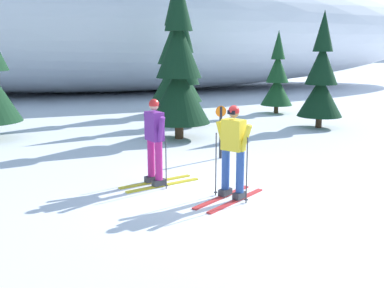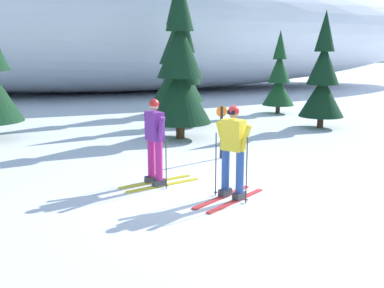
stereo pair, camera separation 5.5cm
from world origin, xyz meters
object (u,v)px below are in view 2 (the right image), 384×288
at_px(pine_tree_center, 186,80).
at_px(skier_purple_jacket, 155,141).
at_px(skier_yellow_jacket, 233,151).
at_px(pine_tree_right, 323,80).
at_px(pine_tree_far_right, 279,79).
at_px(pine_tree_center_left, 180,71).
at_px(pine_tree_center_right, 178,58).
at_px(trail_marker_post, 221,129).

bearing_deg(pine_tree_center, skier_purple_jacket, -112.94).
bearing_deg(skier_purple_jacket, pine_tree_center, 67.06).
xyz_separation_m(skier_purple_jacket, skier_yellow_jacket, (1.13, -1.31, -0.01)).
relative_size(pine_tree_right, pine_tree_far_right, 1.15).
xyz_separation_m(skier_yellow_jacket, pine_tree_center_left, (0.82, 5.82, 1.16)).
bearing_deg(pine_tree_center_right, trail_marker_post, -99.29).
relative_size(skier_purple_jacket, skier_yellow_jacket, 1.01).
bearing_deg(pine_tree_center_left, trail_marker_post, -85.91).
distance_m(skier_yellow_jacket, trail_marker_post, 3.17).
bearing_deg(pine_tree_far_right, pine_tree_center_left, -144.83).
xyz_separation_m(skier_yellow_jacket, trail_marker_post, (1.02, 3.00, -0.15)).
bearing_deg(pine_tree_right, pine_tree_far_right, 84.04).
height_order(skier_purple_jacket, pine_tree_center, pine_tree_center).
xyz_separation_m(pine_tree_center, pine_tree_right, (4.34, -1.97, 0.03)).
bearing_deg(trail_marker_post, skier_purple_jacket, -141.76).
height_order(skier_purple_jacket, skier_yellow_jacket, skier_purple_jacket).
relative_size(skier_yellow_jacket, pine_tree_right, 0.44).
xyz_separation_m(skier_yellow_jacket, pine_tree_center_right, (2.30, 10.86, 1.41)).
relative_size(pine_tree_center_right, pine_tree_right, 1.38).
distance_m(pine_tree_center_right, trail_marker_post, 8.12).
xyz_separation_m(skier_purple_jacket, pine_tree_right, (7.20, 4.79, 0.75)).
bearing_deg(pine_tree_right, skier_purple_jacket, -146.34).
height_order(skier_purple_jacket, pine_tree_right, pine_tree_right).
bearing_deg(skier_purple_jacket, trail_marker_post, 38.24).
relative_size(pine_tree_center, pine_tree_right, 0.98).
bearing_deg(pine_tree_far_right, pine_tree_center_right, 165.46).
height_order(pine_tree_center, pine_tree_center_right, pine_tree_center_right).
bearing_deg(trail_marker_post, pine_tree_center_right, 80.71).
bearing_deg(pine_tree_right, pine_tree_center, 155.62).
height_order(pine_tree_center_right, pine_tree_right, pine_tree_center_right).
distance_m(skier_yellow_jacket, pine_tree_far_right, 11.74).
distance_m(pine_tree_center_right, pine_tree_right, 6.10).
relative_size(pine_tree_center_right, pine_tree_far_right, 1.60).
height_order(skier_yellow_jacket, pine_tree_center_left, pine_tree_center_left).
relative_size(skier_purple_jacket, pine_tree_far_right, 0.51).
relative_size(pine_tree_center_left, pine_tree_center, 1.26).
bearing_deg(pine_tree_center_right, pine_tree_right, -51.75).
bearing_deg(skier_yellow_jacket, trail_marker_post, 71.26).
relative_size(skier_yellow_jacket, pine_tree_far_right, 0.50).
height_order(skier_yellow_jacket, pine_tree_far_right, pine_tree_far_right).
xyz_separation_m(pine_tree_center_left, pine_tree_center, (0.91, 2.24, -0.43)).
distance_m(pine_tree_center_left, pine_tree_right, 5.27).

